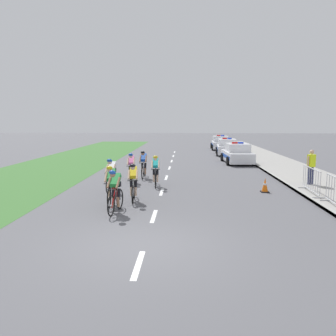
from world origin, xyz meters
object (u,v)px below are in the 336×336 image
police_car_nearest (237,154)px  cyclist_fourth (112,175)px  cyclist_lead (115,190)px  traffic_cone_near (265,185)px  cyclist_sixth (131,167)px  cyclist_seventh (144,164)px  cyclist_second (111,184)px  cyclist_third (133,181)px  police_car_third (220,143)px  crowd_barrier_rear (311,181)px  spectator_closest (311,164)px  cyclist_fifth (156,170)px  police_car_second (227,147)px

police_car_nearest → cyclist_fourth: bearing=-123.0°
cyclist_lead → traffic_cone_near: bearing=32.3°
cyclist_sixth → cyclist_seventh: bearing=70.3°
cyclist_second → police_car_nearest: police_car_nearest is taller
cyclist_third → police_car_third: (5.96, 25.31, -0.11)m
crowd_barrier_rear → spectator_closest: 2.22m
cyclist_fifth → spectator_closest: spectator_closest is taller
cyclist_lead → police_car_second: 21.94m
cyclist_lead → cyclist_second: same height
cyclist_seventh → traffic_cone_near: (5.88, -3.68, -0.48)m
cyclist_seventh → crowd_barrier_rear: 8.80m
cyclist_fourth → police_car_nearest: 13.18m
cyclist_lead → cyclist_fifth: (0.98, 5.02, 0.00)m
cyclist_fourth → cyclist_sixth: size_ratio=1.00×
cyclist_third → cyclist_sixth: (-0.74, 4.32, 0.00)m
cyclist_seventh → cyclist_fifth: bearing=-70.3°
cyclist_seventh → spectator_closest: spectator_closest is taller
traffic_cone_near → cyclist_fourth: bearing=-177.5°
cyclist_lead → cyclist_fourth: 3.59m
cyclist_sixth → crowd_barrier_rear: (8.15, -2.96, -0.14)m
police_car_nearest → cyclist_fifth: bearing=-119.3°
cyclist_fourth → police_car_third: 24.69m
cyclist_seventh → spectator_closest: (8.37, -2.25, 0.30)m
cyclist_third → cyclist_seventh: bearing=92.6°
cyclist_fifth → police_car_nearest: size_ratio=0.39×
cyclist_second → cyclist_fourth: same height
cyclist_second → cyclist_third: (0.74, 0.67, 0.00)m
cyclist_second → traffic_cone_near: 6.91m
cyclist_fifth → police_car_second: police_car_second is taller
police_car_nearest → cyclist_sixth: bearing=-128.5°
police_car_second → crowd_barrier_rear: size_ratio=1.94×
cyclist_second → police_car_third: police_car_third is taller
traffic_cone_near → spectator_closest: (2.49, 1.43, 0.77)m
cyclist_sixth → police_car_nearest: (6.70, 8.42, -0.11)m
cyclist_second → police_car_nearest: size_ratio=0.39×
cyclist_second → spectator_closest: size_ratio=1.03×
police_car_nearest → crowd_barrier_rear: 11.47m
police_car_third → crowd_barrier_rear: 24.00m
police_car_second → traffic_cone_near: bearing=-91.1°
spectator_closest → cyclist_fourth: bearing=-169.5°
cyclist_lead → spectator_closest: 9.96m
spectator_closest → police_car_nearest: bearing=103.0°
police_car_nearest → police_car_second: same height
police_car_nearest → police_car_second: bearing=90.0°
crowd_barrier_rear → traffic_cone_near: 1.93m
cyclist_lead → cyclist_seventh: bearing=89.2°
cyclist_fourth → cyclist_sixth: bearing=79.7°
spectator_closest → cyclist_sixth: bearing=174.2°
cyclist_seventh → police_car_nearest: bearing=48.7°
cyclist_third → crowd_barrier_rear: (7.42, 1.36, -0.14)m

